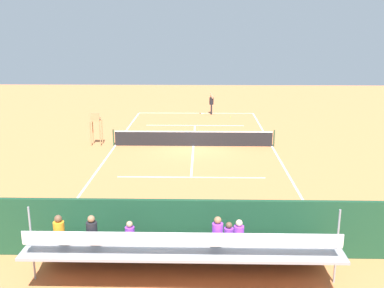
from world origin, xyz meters
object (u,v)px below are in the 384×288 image
object	(u,v)px
tennis_net	(193,138)
umpire_chair	(96,125)
equipment_bag	(219,243)
tennis_ball_near	(230,117)
bleacher_stand	(181,250)
tennis_racket	(202,114)
courtside_bench	(279,232)
tennis_player	(211,103)

from	to	relation	value
tennis_net	umpire_chair	distance (m)	6.25
equipment_bag	tennis_ball_near	world-z (taller)	equipment_bag
tennis_ball_near	bleacher_stand	bearing A→B (deg)	83.08
umpire_chair	tennis_racket	world-z (taller)	umpire_chair
courtside_bench	umpire_chair	bearing A→B (deg)	-54.71
bleacher_stand	umpire_chair	size ratio (longest dim) A/B	4.23
equipment_bag	umpire_chair	bearing A→B (deg)	-61.42
umpire_chair	equipment_bag	bearing A→B (deg)	118.58
equipment_bag	tennis_player	world-z (taller)	tennis_player
tennis_net	tennis_racket	distance (m)	10.68
courtside_bench	tennis_ball_near	distance (m)	22.47
umpire_chair	courtside_bench	xyz separation A→B (m)	(-9.43, 13.32, -0.76)
tennis_net	tennis_racket	size ratio (longest dim) A/B	19.38
tennis_racket	tennis_ball_near	distance (m)	2.77
tennis_net	equipment_bag	distance (m)	13.45
bleacher_stand	equipment_bag	size ratio (longest dim) A/B	10.07
tennis_net	tennis_racket	xyz separation A→B (m)	(-0.57, -10.66, -0.49)
tennis_player	courtside_bench	bearing A→B (deg)	94.51
bleacher_stand	tennis_player	distance (m)	25.98
equipment_bag	tennis_racket	size ratio (longest dim) A/B	1.69
tennis_net	umpire_chair	size ratio (longest dim) A/B	4.81
tennis_player	tennis_racket	world-z (taller)	tennis_player
bleacher_stand	umpire_chair	distance (m)	16.60
tennis_net	umpire_chair	world-z (taller)	umpire_chair
tennis_net	tennis_player	xyz separation A→B (m)	(-1.35, -10.58, 0.51)
umpire_chair	courtside_bench	distance (m)	16.34
equipment_bag	tennis_player	size ratio (longest dim) A/B	0.47
equipment_bag	bleacher_stand	bearing A→B (deg)	58.87
equipment_bag	tennis_racket	world-z (taller)	equipment_bag
tennis_net	tennis_racket	bearing A→B (deg)	-93.07
tennis_net	tennis_player	size ratio (longest dim) A/B	5.35
tennis_net	tennis_player	world-z (taller)	tennis_player
tennis_racket	tennis_ball_near	size ratio (longest dim) A/B	8.05
bleacher_stand	tennis_racket	bearing A→B (deg)	-91.39
bleacher_stand	tennis_player	world-z (taller)	bleacher_stand
tennis_racket	equipment_bag	bearing A→B (deg)	91.33
tennis_player	tennis_ball_near	distance (m)	2.32
tennis_player	tennis_net	bearing A→B (deg)	82.74
tennis_player	bleacher_stand	bearing A→B (deg)	86.89
tennis_ball_near	tennis_racket	bearing A→B (deg)	-32.00
bleacher_stand	courtside_bench	size ratio (longest dim) A/B	5.03
umpire_chair	equipment_bag	distance (m)	15.36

